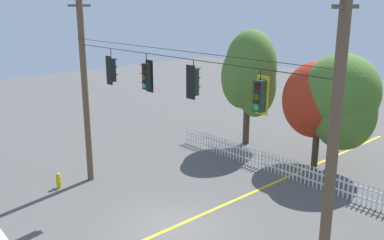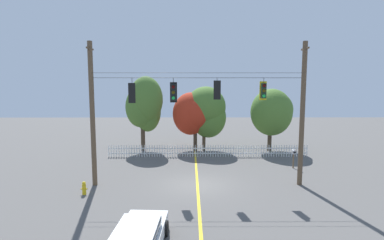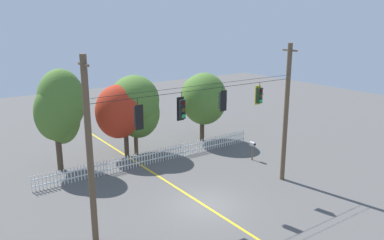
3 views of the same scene
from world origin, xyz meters
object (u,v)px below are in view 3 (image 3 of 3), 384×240
at_px(autumn_oak_far_east, 136,106).
at_px(roadside_mailbox, 253,145).
at_px(autumn_maple_far_west, 203,97).
at_px(traffic_signal_westbound_side, 138,117).
at_px(autumn_maple_mid, 121,112).
at_px(autumn_maple_near_fence, 60,108).
at_px(traffic_signal_southbound_primary, 182,109).
at_px(traffic_signal_northbound_secondary, 222,100).
at_px(traffic_signal_eastbound_side, 259,95).

distance_m(autumn_oak_far_east, roadside_mailbox, 9.40).
bearing_deg(autumn_maple_far_west, traffic_signal_westbound_side, -138.79).
bearing_deg(autumn_maple_mid, autumn_maple_near_fence, -179.35).
xyz_separation_m(traffic_signal_southbound_primary, roadside_mailbox, (8.85, 3.78, -4.67)).
relative_size(traffic_signal_northbound_secondary, autumn_maple_far_west, 0.22).
xyz_separation_m(traffic_signal_southbound_primary, autumn_maple_far_west, (8.80, 9.89, -2.01)).
height_order(traffic_signal_northbound_secondary, autumn_oak_far_east, traffic_signal_northbound_secondary).
bearing_deg(traffic_signal_westbound_side, traffic_signal_eastbound_side, 0.14).
xyz_separation_m(traffic_signal_southbound_primary, autumn_maple_near_fence, (-3.31, 9.99, -1.41)).
xyz_separation_m(traffic_signal_northbound_secondary, autumn_maple_near_fence, (-5.96, 10.01, -1.55)).
relative_size(traffic_signal_eastbound_side, autumn_maple_mid, 0.24).
relative_size(autumn_maple_mid, roadside_mailbox, 3.93).
relative_size(traffic_signal_eastbound_side, autumn_maple_far_west, 0.23).
height_order(traffic_signal_northbound_secondary, autumn_maple_mid, traffic_signal_northbound_secondary).
relative_size(traffic_signal_southbound_primary, traffic_signal_northbound_secondary, 1.15).
height_order(traffic_signal_westbound_side, autumn_maple_far_west, traffic_signal_westbound_side).
relative_size(traffic_signal_southbound_primary, autumn_maple_near_fence, 0.21).
height_order(autumn_maple_near_fence, roadside_mailbox, autumn_maple_near_fence).
bearing_deg(traffic_signal_eastbound_side, autumn_oak_far_east, 105.90).
xyz_separation_m(traffic_signal_northbound_secondary, autumn_oak_far_east, (-0.08, 10.30, -2.19)).
distance_m(traffic_signal_northbound_secondary, autumn_maple_mid, 10.44).
xyz_separation_m(autumn_maple_far_west, roadside_mailbox, (0.05, -6.11, -2.66)).
bearing_deg(traffic_signal_northbound_secondary, traffic_signal_westbound_side, -179.99).
relative_size(autumn_maple_mid, autumn_maple_far_west, 0.94).
xyz_separation_m(traffic_signal_eastbound_side, autumn_maple_far_west, (3.29, 9.89, -2.11)).
relative_size(traffic_signal_westbound_side, autumn_maple_near_fence, 0.21).
bearing_deg(autumn_oak_far_east, traffic_signal_northbound_secondary, -89.56).
relative_size(traffic_signal_westbound_side, autumn_maple_far_west, 0.26).
distance_m(traffic_signal_westbound_side, autumn_maple_mid, 10.96).
distance_m(autumn_oak_far_east, autumn_maple_far_west, 6.23).
distance_m(autumn_maple_mid, autumn_oak_far_east, 1.39).
relative_size(traffic_signal_southbound_primary, autumn_oak_far_east, 0.24).
bearing_deg(autumn_maple_far_west, traffic_signal_southbound_primary, -131.67).
height_order(traffic_signal_eastbound_side, autumn_maple_near_fence, autumn_maple_near_fence).
height_order(traffic_signal_southbound_primary, autumn_maple_far_west, traffic_signal_southbound_primary).
height_order(traffic_signal_westbound_side, autumn_maple_near_fence, autumn_maple_near_fence).
height_order(traffic_signal_westbound_side, traffic_signal_southbound_primary, same).
distance_m(traffic_signal_southbound_primary, autumn_oak_far_east, 10.79).
height_order(traffic_signal_southbound_primary, traffic_signal_eastbound_side, same).
height_order(traffic_signal_southbound_primary, autumn_maple_near_fence, autumn_maple_near_fence).
height_order(traffic_signal_southbound_primary, roadside_mailbox, traffic_signal_southbound_primary).
distance_m(traffic_signal_eastbound_side, autumn_maple_mid, 11.17).
xyz_separation_m(autumn_oak_far_east, autumn_maple_far_west, (6.22, -0.39, 0.04)).
bearing_deg(traffic_signal_northbound_secondary, autumn_maple_far_west, 58.20).
distance_m(traffic_signal_northbound_secondary, autumn_maple_near_fence, 11.75).
height_order(traffic_signal_northbound_secondary, roadside_mailbox, traffic_signal_northbound_secondary).
distance_m(autumn_maple_near_fence, autumn_oak_far_east, 5.93).
height_order(autumn_maple_mid, autumn_oak_far_east, autumn_oak_far_east).
bearing_deg(autumn_maple_near_fence, traffic_signal_eastbound_side, -48.58).
distance_m(traffic_signal_southbound_primary, autumn_maple_near_fence, 10.62).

